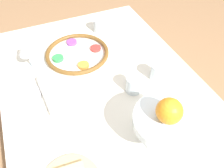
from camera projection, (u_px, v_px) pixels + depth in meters
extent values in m
plane|color=#99704C|center=(109.00, 165.00, 1.40)|extent=(8.00, 8.00, 0.00)
cube|color=silver|center=(109.00, 138.00, 1.14)|extent=(1.25, 0.81, 0.71)
cylinder|color=silver|center=(78.00, 55.00, 1.04)|extent=(0.30, 0.30, 0.01)
torus|color=brown|center=(77.00, 53.00, 1.03)|extent=(0.30, 0.30, 0.02)
cylinder|color=orange|center=(83.00, 65.00, 0.97)|extent=(0.05, 0.05, 0.01)
cylinder|color=red|center=(96.00, 48.00, 1.06)|extent=(0.05, 0.05, 0.01)
cylinder|color=#844299|center=(72.00, 42.00, 1.09)|extent=(0.05, 0.05, 0.01)
cylinder|color=#33934C|center=(58.00, 58.00, 1.01)|extent=(0.05, 0.05, 0.01)
cylinder|color=silver|center=(33.00, 67.00, 0.99)|extent=(0.06, 0.06, 0.00)
cylinder|color=silver|center=(30.00, 60.00, 0.96)|extent=(0.01, 0.01, 0.08)
cone|color=silver|center=(25.00, 46.00, 0.90)|extent=(0.08, 0.08, 0.07)
cylinder|color=silver|center=(160.00, 138.00, 0.74)|extent=(0.12, 0.12, 0.01)
cylinder|color=silver|center=(163.00, 131.00, 0.71)|extent=(0.03, 0.03, 0.09)
cylinder|color=silver|center=(166.00, 120.00, 0.66)|extent=(0.21, 0.21, 0.03)
sphere|color=orange|center=(169.00, 111.00, 0.62)|extent=(0.08, 0.08, 0.08)
cylinder|color=white|center=(48.00, 95.00, 0.85)|extent=(0.20, 0.06, 0.04)
cylinder|color=silver|center=(134.00, 84.00, 0.87)|extent=(0.06, 0.06, 0.07)
cylinder|color=silver|center=(159.00, 73.00, 0.92)|extent=(0.06, 0.06, 0.07)
cylinder|color=silver|center=(100.00, 25.00, 1.16)|extent=(0.06, 0.06, 0.07)
cube|color=silver|center=(128.00, 45.00, 1.10)|extent=(0.03, 0.18, 0.01)
cube|color=silver|center=(130.00, 48.00, 1.08)|extent=(0.03, 0.18, 0.01)
cube|color=silver|center=(39.00, 101.00, 0.86)|extent=(0.16, 0.06, 0.01)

